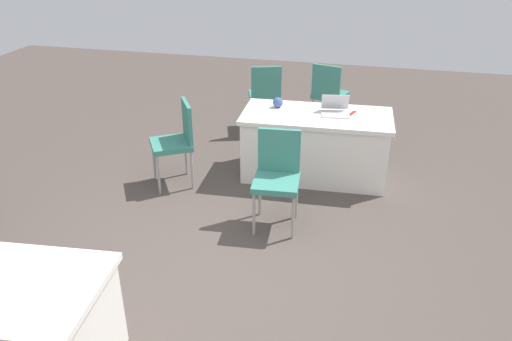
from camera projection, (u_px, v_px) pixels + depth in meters
name	position (u px, v px, depth m)	size (l,w,h in m)	color
ground_plane	(230.00, 267.00, 4.50)	(14.40, 14.40, 0.00)	#4C423D
table_foreground	(315.00, 145.00, 5.95)	(1.75, 0.90, 0.78)	silver
chair_near_front	(177.00, 138.00, 5.68)	(0.60, 0.60, 0.98)	#9E9993
chair_tucked_left	(329.00, 91.00, 7.21)	(0.54, 0.54, 0.97)	#9E9993
chair_tucked_right	(265.00, 93.00, 7.16)	(0.56, 0.56, 0.97)	#9E9993
chair_aisle	(277.00, 173.00, 4.91)	(0.47, 0.47, 0.98)	#9E9993
laptop_silver	(335.00, 111.00, 5.76)	(0.36, 0.34, 0.21)	silver
yarn_ball	(278.00, 102.00, 5.96)	(0.12, 0.12, 0.12)	#3F5999
scissors_red	(352.00, 113.00, 5.79)	(0.18, 0.04, 0.01)	red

